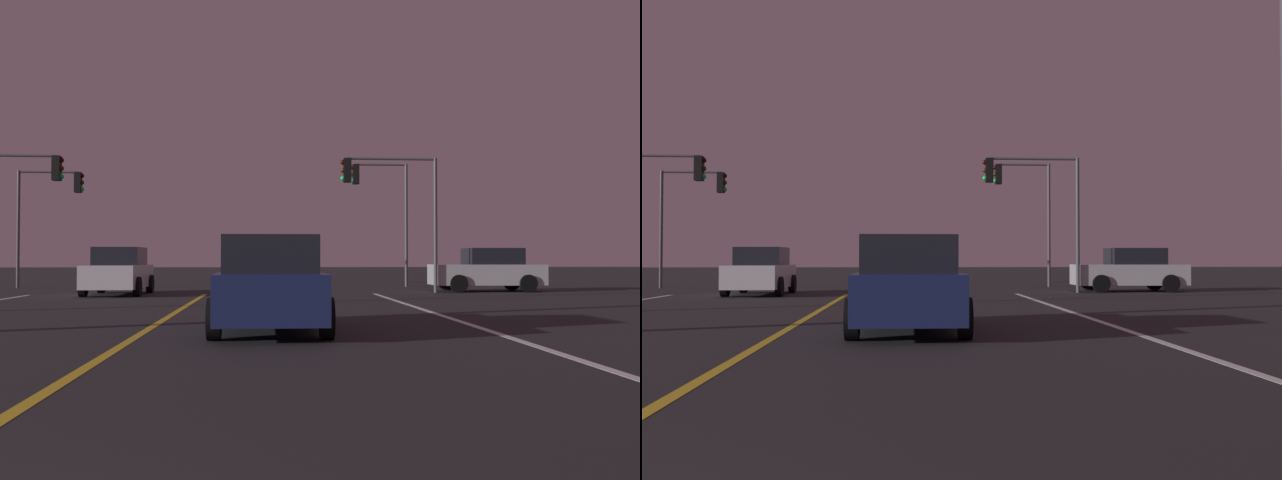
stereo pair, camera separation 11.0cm
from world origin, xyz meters
TOP-DOWN VIEW (x-y plane):
  - lane_edge_right at (6.16, 9.02)m, footprint 0.16×30.03m
  - lane_center_divider at (0.00, 9.02)m, footprint 0.16×30.03m
  - car_crossing_side at (10.90, 25.52)m, footprint 4.30×2.02m
  - car_oncoming at (-3.06, 24.12)m, footprint 2.02×4.30m
  - car_lead_same_lane at (2.23, 10.95)m, footprint 2.02×4.30m
  - traffic_light_near_right at (6.78, 24.53)m, footprint 3.68×0.36m
  - traffic_light_near_left at (-6.87, 24.53)m, footprint 3.52×0.36m
  - traffic_light_far_right at (7.38, 30.03)m, footprint 2.64×0.36m
  - traffic_light_far_left at (-7.21, 30.03)m, footprint 2.87×0.36m
  - street_lamp_right_near at (7.75, 9.49)m, footprint 2.81×0.44m

SIDE VIEW (x-z plane):
  - lane_edge_right at x=6.16m, z-range 0.00..0.01m
  - lane_center_divider at x=0.00m, z-range 0.00..0.01m
  - car_crossing_side at x=10.90m, z-range -0.03..1.67m
  - car_oncoming at x=-3.06m, z-range -0.03..1.67m
  - car_lead_same_lane at x=2.23m, z-range -0.03..1.67m
  - traffic_light_near_left at x=-6.87m, z-range 1.27..6.34m
  - traffic_light_far_left at x=-7.21m, z-range 1.25..6.38m
  - traffic_light_near_right at x=6.78m, z-range 1.28..6.38m
  - traffic_light_far_right at x=7.38m, z-range 1.32..6.94m
  - street_lamp_right_near at x=7.75m, z-range 1.10..8.53m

